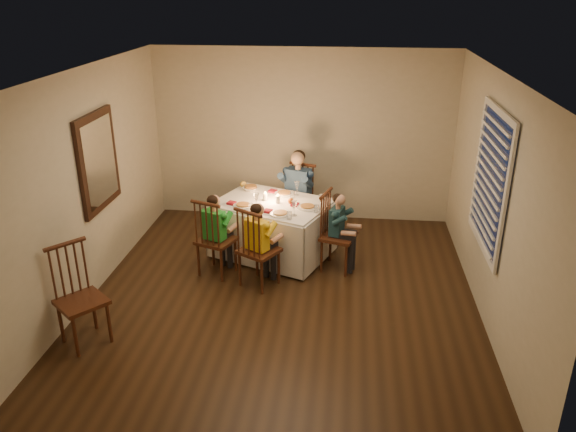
# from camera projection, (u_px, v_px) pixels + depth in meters

# --- Properties ---
(ground) EXTENTS (5.00, 5.00, 0.00)m
(ground) POSITION_uv_depth(u_px,v_px,m) (283.00, 296.00, 6.67)
(ground) COLOR black
(ground) RESTS_ON ground
(wall_left) EXTENTS (0.02, 5.00, 2.60)m
(wall_left) POSITION_uv_depth(u_px,v_px,m) (87.00, 186.00, 6.39)
(wall_left) COLOR beige
(wall_left) RESTS_ON ground
(wall_right) EXTENTS (0.02, 5.00, 2.60)m
(wall_right) POSITION_uv_depth(u_px,v_px,m) (493.00, 202.00, 5.93)
(wall_right) COLOR beige
(wall_right) RESTS_ON ground
(wall_back) EXTENTS (4.50, 0.02, 2.60)m
(wall_back) POSITION_uv_depth(u_px,v_px,m) (302.00, 136.00, 8.46)
(wall_back) COLOR beige
(wall_back) RESTS_ON ground
(ceiling) EXTENTS (5.00, 5.00, 0.00)m
(ceiling) POSITION_uv_depth(u_px,v_px,m) (282.00, 73.00, 5.66)
(ceiling) COLOR white
(ceiling) RESTS_ON wall_back
(dining_table) EXTENTS (1.75, 1.52, 0.73)m
(dining_table) POSITION_uv_depth(u_px,v_px,m) (273.00, 217.00, 7.49)
(dining_table) COLOR white
(dining_table) RESTS_ON ground
(chair_adult) EXTENTS (0.54, 0.52, 1.04)m
(chair_adult) POSITION_uv_depth(u_px,v_px,m) (297.00, 233.00, 8.33)
(chair_adult) COLOR #3D1D10
(chair_adult) RESTS_ON ground
(chair_near_left) EXTENTS (0.54, 0.53, 1.04)m
(chair_near_left) POSITION_uv_depth(u_px,v_px,m) (218.00, 273.00, 7.19)
(chair_near_left) COLOR #3D1D10
(chair_near_left) RESTS_ON ground
(chair_near_right) EXTENTS (0.57, 0.57, 1.04)m
(chair_near_right) POSITION_uv_depth(u_px,v_px,m) (260.00, 284.00, 6.92)
(chair_near_right) COLOR #3D1D10
(chair_near_right) RESTS_ON ground
(chair_end) EXTENTS (0.51, 0.52, 1.04)m
(chair_end) POSITION_uv_depth(u_px,v_px,m) (337.00, 268.00, 7.31)
(chair_end) COLOR #3D1D10
(chair_end) RESTS_ON ground
(chair_extra) EXTENTS (0.61, 0.61, 1.08)m
(chair_extra) POSITION_uv_depth(u_px,v_px,m) (88.00, 342.00, 5.82)
(chair_extra) COLOR #3D1D10
(chair_extra) RESTS_ON ground
(adult) EXTENTS (0.58, 0.55, 1.26)m
(adult) POSITION_uv_depth(u_px,v_px,m) (297.00, 233.00, 8.33)
(adult) COLOR navy
(adult) RESTS_ON ground
(child_green) EXTENTS (0.45, 0.43, 1.07)m
(child_green) POSITION_uv_depth(u_px,v_px,m) (218.00, 273.00, 7.19)
(child_green) COLOR green
(child_green) RESTS_ON ground
(child_yellow) EXTENTS (0.47, 0.46, 1.08)m
(child_yellow) POSITION_uv_depth(u_px,v_px,m) (260.00, 284.00, 6.92)
(child_yellow) COLOR yellow
(child_yellow) RESTS_ON ground
(child_teal) EXTENTS (0.39, 0.40, 1.03)m
(child_teal) POSITION_uv_depth(u_px,v_px,m) (337.00, 268.00, 7.31)
(child_teal) COLOR #1B3B44
(child_teal) RESTS_ON ground
(setting_adult) EXTENTS (0.34, 0.34, 0.02)m
(setting_adult) POSITION_uv_depth(u_px,v_px,m) (284.00, 194.00, 7.67)
(setting_adult) COLOR white
(setting_adult) RESTS_ON dining_table
(setting_green) EXTENTS (0.34, 0.34, 0.02)m
(setting_green) POSITION_uv_depth(u_px,v_px,m) (243.00, 206.00, 7.25)
(setting_green) COLOR white
(setting_green) RESTS_ON dining_table
(setting_yellow) EXTENTS (0.34, 0.34, 0.02)m
(setting_yellow) POSITION_uv_depth(u_px,v_px,m) (280.00, 214.00, 7.00)
(setting_yellow) COLOR white
(setting_yellow) RESTS_ON dining_table
(setting_teal) EXTENTS (0.34, 0.34, 0.02)m
(setting_teal) POSITION_uv_depth(u_px,v_px,m) (307.00, 207.00, 7.20)
(setting_teal) COLOR white
(setting_teal) RESTS_ON dining_table
(candle_left) EXTENTS (0.06, 0.06, 0.10)m
(candle_left) POSITION_uv_depth(u_px,v_px,m) (265.00, 197.00, 7.43)
(candle_left) COLOR white
(candle_left) RESTS_ON dining_table
(candle_right) EXTENTS (0.06, 0.06, 0.10)m
(candle_right) POSITION_uv_depth(u_px,v_px,m) (278.00, 199.00, 7.35)
(candle_right) COLOR white
(candle_right) RESTS_ON dining_table
(squash) EXTENTS (0.09, 0.09, 0.09)m
(squash) POSITION_uv_depth(u_px,v_px,m) (243.00, 184.00, 7.91)
(squash) COLOR #F0B63F
(squash) RESTS_ON dining_table
(orange_fruit) EXTENTS (0.08, 0.08, 0.08)m
(orange_fruit) POSITION_uv_depth(u_px,v_px,m) (291.00, 201.00, 7.32)
(orange_fruit) COLOR #DA6012
(orange_fruit) RESTS_ON dining_table
(serving_bowl) EXTENTS (0.28, 0.28, 0.05)m
(serving_bowl) POSITION_uv_depth(u_px,v_px,m) (251.00, 189.00, 7.81)
(serving_bowl) COLOR white
(serving_bowl) RESTS_ON dining_table
(wall_mirror) EXTENTS (0.06, 0.95, 1.15)m
(wall_mirror) POSITION_uv_depth(u_px,v_px,m) (98.00, 161.00, 6.59)
(wall_mirror) COLOR black
(wall_mirror) RESTS_ON wall_left
(window_blinds) EXTENTS (0.07, 1.34, 1.54)m
(window_blinds) POSITION_uv_depth(u_px,v_px,m) (489.00, 180.00, 5.95)
(window_blinds) COLOR black
(window_blinds) RESTS_ON wall_right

